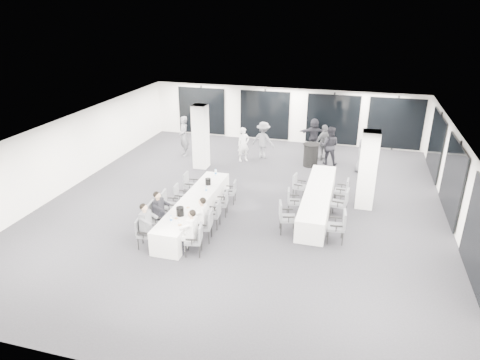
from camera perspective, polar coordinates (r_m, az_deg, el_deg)
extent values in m
cube|color=black|center=(15.59, 0.49, -3.28)|extent=(14.00, 16.00, 0.02)
cube|color=white|center=(14.59, 0.52, 6.74)|extent=(14.00, 16.00, 0.02)
cube|color=white|center=(18.05, -21.57, 3.58)|extent=(0.02, 16.00, 2.80)
cube|color=white|center=(14.98, 27.38, -1.19)|extent=(0.02, 16.00, 2.80)
cube|color=white|center=(22.52, 5.85, 8.63)|extent=(14.00, 0.02, 2.80)
cube|color=white|center=(8.54, -14.24, -17.43)|extent=(14.00, 0.02, 2.80)
cube|color=black|center=(22.47, 5.81, 8.46)|extent=(13.60, 0.06, 2.50)
cube|color=black|center=(15.89, 26.48, 0.08)|extent=(0.06, 14.00, 2.50)
cube|color=silver|center=(18.74, -5.27, 5.77)|extent=(0.60, 0.60, 2.80)
cube|color=silver|center=(15.54, 16.64, 1.29)|extent=(0.60, 0.60, 2.80)
cube|color=silver|center=(14.47, -6.06, -3.89)|extent=(0.90, 5.00, 0.75)
cube|color=silver|center=(15.29, 10.30, -2.63)|extent=(0.90, 5.00, 0.75)
cylinder|color=black|center=(19.32, 9.41, 3.29)|extent=(0.64, 0.64, 1.01)
cylinder|color=black|center=(19.16, 9.50, 4.72)|extent=(0.74, 0.74, 0.02)
cube|color=#4D4F54|center=(13.09, -12.42, -7.05)|extent=(0.51, 0.53, 0.08)
cube|color=#4D4F54|center=(13.03, -13.41, -5.96)|extent=(0.12, 0.45, 0.45)
cylinder|color=black|center=(13.43, -12.86, -7.46)|extent=(0.04, 0.04, 0.40)
cylinder|color=black|center=(13.11, -13.42, -8.30)|extent=(0.04, 0.04, 0.40)
cylinder|color=black|center=(13.31, -11.27, -7.61)|extent=(0.04, 0.04, 0.40)
cylinder|color=black|center=(12.99, -11.78, -8.46)|extent=(0.04, 0.04, 0.40)
cube|color=black|center=(13.21, -12.15, -5.91)|extent=(0.33, 0.09, 0.04)
cube|color=black|center=(12.81, -12.83, -6.94)|extent=(0.33, 0.09, 0.04)
cube|color=#4D4F54|center=(13.74, -10.78, -5.14)|extent=(0.55, 0.57, 0.09)
cube|color=#4D4F54|center=(13.69, -11.81, -3.94)|extent=(0.11, 0.51, 0.50)
cylinder|color=black|center=(14.12, -11.23, -5.61)|extent=(0.04, 0.04, 0.45)
cylinder|color=black|center=(13.77, -11.88, -6.45)|extent=(0.04, 0.04, 0.45)
cylinder|color=black|center=(13.98, -9.54, -5.79)|extent=(0.04, 0.04, 0.45)
cylinder|color=black|center=(13.62, -10.15, -6.65)|extent=(0.04, 0.04, 0.45)
cube|color=black|center=(13.89, -10.44, -3.94)|extent=(0.38, 0.08, 0.04)
cube|color=black|center=(13.43, -11.24, -4.96)|extent=(0.38, 0.08, 0.04)
cube|color=#4D4F54|center=(14.52, -9.14, -3.47)|extent=(0.57, 0.59, 0.09)
cube|color=#4D4F54|center=(14.46, -10.11, -2.38)|extent=(0.14, 0.50, 0.50)
cylinder|color=black|center=(14.88, -9.67, -3.98)|extent=(0.04, 0.04, 0.44)
cylinder|color=black|center=(14.51, -10.11, -4.73)|extent=(0.04, 0.04, 0.44)
cylinder|color=black|center=(14.77, -8.05, -4.08)|extent=(0.04, 0.04, 0.44)
cylinder|color=black|center=(14.40, -8.46, -4.84)|extent=(0.04, 0.04, 0.44)
cube|color=black|center=(14.68, -8.91, -2.37)|extent=(0.37, 0.10, 0.04)
cube|color=black|center=(14.21, -9.46, -3.28)|extent=(0.37, 0.10, 0.04)
cube|color=#4D4F54|center=(15.28, -7.77, -2.31)|extent=(0.45, 0.47, 0.07)
cube|color=#4D4F54|center=(15.24, -8.54, -1.39)|extent=(0.08, 0.43, 0.42)
cylinder|color=black|center=(15.59, -8.15, -2.72)|extent=(0.03, 0.03, 0.38)
cylinder|color=black|center=(15.28, -8.61, -3.30)|extent=(0.03, 0.03, 0.38)
cylinder|color=black|center=(15.48, -6.86, -2.85)|extent=(0.03, 0.03, 0.38)
cylinder|color=black|center=(15.16, -7.30, -3.43)|extent=(0.03, 0.03, 0.38)
cube|color=black|center=(15.41, -7.52, -1.43)|extent=(0.32, 0.06, 0.04)
cube|color=black|center=(15.02, -8.09, -2.13)|extent=(0.32, 0.06, 0.04)
cube|color=#4D4F54|center=(16.08, -6.45, -0.79)|extent=(0.48, 0.50, 0.08)
cube|color=#4D4F54|center=(16.05, -7.24, 0.17)|extent=(0.07, 0.46, 0.46)
cylinder|color=black|center=(16.42, -6.84, -1.24)|extent=(0.04, 0.04, 0.41)
cylinder|color=black|center=(16.07, -7.33, -1.80)|extent=(0.04, 0.04, 0.41)
cylinder|color=black|center=(16.29, -5.51, -1.38)|extent=(0.04, 0.04, 0.41)
cylinder|color=black|center=(15.94, -5.97, -1.95)|extent=(0.04, 0.04, 0.41)
cube|color=black|center=(16.23, -6.18, 0.11)|extent=(0.34, 0.05, 0.04)
cube|color=black|center=(15.80, -6.78, -0.57)|extent=(0.34, 0.05, 0.04)
cube|color=#4D4F54|center=(12.51, -6.25, -8.02)|extent=(0.55, 0.57, 0.08)
cube|color=#4D4F54|center=(12.34, -5.28, -6.98)|extent=(0.15, 0.47, 0.46)
cylinder|color=black|center=(12.44, -5.42, -9.51)|extent=(0.04, 0.04, 0.41)
cylinder|color=black|center=(12.78, -5.15, -8.56)|extent=(0.04, 0.04, 0.41)
cylinder|color=black|center=(12.50, -7.27, -9.42)|extent=(0.04, 0.04, 0.41)
cylinder|color=black|center=(12.84, -6.95, -8.47)|extent=(0.04, 0.04, 0.41)
cube|color=black|center=(12.21, -6.47, -7.93)|extent=(0.34, 0.11, 0.04)
cube|color=black|center=(12.64, -6.09, -6.77)|extent=(0.34, 0.11, 0.04)
cube|color=#4D4F54|center=(13.17, -4.92, -6.15)|extent=(0.55, 0.57, 0.09)
cube|color=#4D4F54|center=(12.99, -3.95, -5.11)|extent=(0.13, 0.49, 0.49)
cylinder|color=black|center=(13.08, -4.17, -7.67)|extent=(0.04, 0.04, 0.44)
cylinder|color=black|center=(13.44, -3.80, -6.76)|extent=(0.04, 0.04, 0.44)
cylinder|color=black|center=(13.17, -6.00, -7.52)|extent=(0.04, 0.04, 0.44)
cylinder|color=black|center=(13.53, -5.58, -6.62)|extent=(0.04, 0.04, 0.44)
cube|color=black|center=(12.86, -5.21, -6.01)|extent=(0.36, 0.09, 0.04)
cube|color=black|center=(13.32, -4.70, -4.92)|extent=(0.36, 0.09, 0.04)
cube|color=#4D4F54|center=(13.92, -3.69, -4.67)|extent=(0.47, 0.49, 0.08)
cube|color=#4D4F54|center=(13.75, -2.86, -3.79)|extent=(0.08, 0.45, 0.44)
cylinder|color=black|center=(13.82, -3.11, -5.97)|extent=(0.03, 0.03, 0.39)
cylinder|color=black|center=(14.14, -2.70, -5.24)|extent=(0.03, 0.03, 0.39)
cylinder|color=black|center=(13.91, -4.64, -5.80)|extent=(0.03, 0.03, 0.39)
cylinder|color=black|center=(14.24, -4.21, -5.08)|extent=(0.03, 0.03, 0.39)
cube|color=black|center=(13.64, -3.98, -4.51)|extent=(0.33, 0.06, 0.04)
cube|color=black|center=(14.05, -3.44, -3.63)|extent=(0.33, 0.06, 0.04)
cube|color=#4D4F54|center=(14.67, -2.57, -3.21)|extent=(0.49, 0.51, 0.07)
cube|color=#4D4F54|center=(14.54, -1.79, -2.36)|extent=(0.12, 0.43, 0.42)
cylinder|color=black|center=(14.59, -1.94, -4.35)|extent=(0.03, 0.03, 0.38)
cylinder|color=black|center=(14.91, -1.75, -3.71)|extent=(0.03, 0.03, 0.38)
cylinder|color=black|center=(14.64, -3.37, -4.28)|extent=(0.03, 0.03, 0.38)
cylinder|color=black|center=(14.96, -3.15, -3.64)|extent=(0.03, 0.03, 0.38)
cube|color=black|center=(14.40, -2.71, -3.04)|extent=(0.32, 0.09, 0.04)
cube|color=black|center=(14.81, -2.45, -2.27)|extent=(0.32, 0.09, 0.04)
cube|color=#4D4F54|center=(15.55, -1.42, -1.67)|extent=(0.47, 0.48, 0.07)
cube|color=#4D4F54|center=(15.43, -0.70, -0.88)|extent=(0.11, 0.42, 0.42)
cylinder|color=black|center=(15.46, -0.86, -2.73)|extent=(0.03, 0.03, 0.37)
cylinder|color=black|center=(15.78, -0.65, -2.17)|extent=(0.03, 0.03, 0.37)
cylinder|color=black|center=(15.51, -2.18, -2.64)|extent=(0.03, 0.03, 0.37)
cylinder|color=black|center=(15.84, -1.95, -2.09)|extent=(0.03, 0.03, 0.37)
cube|color=black|center=(15.29, -1.57, -1.48)|extent=(0.31, 0.07, 0.04)
cube|color=black|center=(15.70, -1.29, -0.82)|extent=(0.31, 0.07, 0.04)
cube|color=#4D4F54|center=(13.64, 6.38, -5.09)|extent=(0.61, 0.63, 0.09)
cube|color=#4D4F54|center=(13.49, 5.42, -3.99)|extent=(0.19, 0.50, 0.50)
cylinder|color=black|center=(13.94, 5.37, -5.64)|extent=(0.04, 0.04, 0.45)
cylinder|color=black|center=(13.56, 5.49, -6.51)|extent=(0.04, 0.04, 0.45)
cylinder|color=black|center=(13.98, 7.15, -5.64)|extent=(0.04, 0.04, 0.45)
cylinder|color=black|center=(13.60, 7.32, -6.51)|extent=(0.04, 0.04, 0.45)
cube|color=black|center=(13.80, 6.32, -3.89)|extent=(0.37, 0.13, 0.04)
cube|color=black|center=(13.32, 6.51, -4.93)|extent=(0.37, 0.13, 0.04)
cube|color=#4D4F54|center=(14.89, 7.25, -2.93)|extent=(0.50, 0.52, 0.08)
cube|color=#4D4F54|center=(14.78, 6.50, -2.02)|extent=(0.13, 0.44, 0.43)
cylinder|color=black|center=(15.16, 6.48, -3.39)|extent=(0.03, 0.03, 0.39)
cylinder|color=black|center=(14.82, 6.49, -4.02)|extent=(0.03, 0.03, 0.39)
cylinder|color=black|center=(15.17, 7.90, -3.44)|extent=(0.03, 0.03, 0.39)
cylinder|color=black|center=(14.83, 7.95, -4.07)|extent=(0.03, 0.03, 0.39)
cube|color=black|center=(15.04, 7.26, -2.00)|extent=(0.32, 0.09, 0.04)
cube|color=black|center=(14.61, 7.30, -2.76)|extent=(0.32, 0.09, 0.04)
cube|color=#4D4F54|center=(16.11, 7.98, -0.92)|extent=(0.50, 0.51, 0.08)
cube|color=#4D4F54|center=(16.07, 7.32, 0.04)|extent=(0.12, 0.44, 0.44)
cylinder|color=black|center=(16.42, 7.49, -1.31)|extent=(0.03, 0.03, 0.39)
cylinder|color=black|center=(16.09, 7.10, -1.82)|extent=(0.03, 0.03, 0.39)
cylinder|color=black|center=(16.33, 8.76, -1.52)|extent=(0.03, 0.03, 0.39)
cylinder|color=black|center=(16.00, 8.40, -2.04)|extent=(0.03, 0.03, 0.39)
cube|color=black|center=(16.26, 8.25, -0.09)|extent=(0.32, 0.08, 0.04)
cube|color=black|center=(15.84, 7.77, -0.70)|extent=(0.32, 0.08, 0.04)
cube|color=#4D4F54|center=(13.37, 12.63, -6.15)|extent=(0.55, 0.57, 0.09)
cube|color=#4D4F54|center=(13.26, 13.77, -5.10)|extent=(0.11, 0.50, 0.50)
cylinder|color=black|center=(13.33, 13.50, -7.65)|extent=(0.04, 0.04, 0.45)
cylinder|color=black|center=(13.71, 13.42, -6.75)|extent=(0.04, 0.04, 0.45)
cylinder|color=black|center=(13.30, 11.62, -7.54)|extent=(0.04, 0.04, 0.45)
cylinder|color=black|center=(13.68, 11.59, -6.64)|extent=(0.04, 0.04, 0.45)
cube|color=black|center=(13.05, 12.73, -6.00)|extent=(0.37, 0.08, 0.04)
cube|color=black|center=(13.53, 12.66, -4.92)|extent=(0.37, 0.08, 0.04)
cube|color=#4D4F54|center=(14.87, 13.05, -3.12)|extent=(0.56, 0.58, 0.09)
cube|color=#4D4F54|center=(14.71, 14.08, -2.22)|extent=(0.13, 0.51, 0.50)
cylinder|color=black|center=(14.76, 13.65, -4.53)|extent=(0.04, 0.04, 0.45)
cylinder|color=black|center=(15.15, 13.93, -3.83)|extent=(0.04, 0.04, 0.45)
cylinder|color=black|center=(14.82, 11.98, -4.27)|extent=(0.04, 0.04, 0.45)
cylinder|color=black|center=(15.21, 12.30, -3.57)|extent=(0.04, 0.04, 0.45)
cube|color=black|center=(14.54, 12.92, -2.89)|extent=(0.38, 0.09, 0.04)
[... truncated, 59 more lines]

